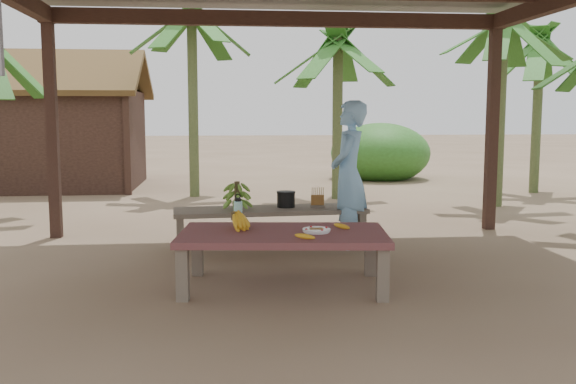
{
  "coord_description": "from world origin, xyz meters",
  "views": [
    {
      "loc": [
        -0.76,
        -5.82,
        1.53
      ],
      "look_at": [
        -0.13,
        0.11,
        0.8
      ],
      "focal_mm": 40.0,
      "sensor_mm": 36.0,
      "label": 1
    }
  ],
  "objects": [
    {
      "name": "skewer_rack",
      "position": [
        0.35,
        1.44,
        0.57
      ],
      "size": [
        0.19,
        0.09,
        0.24
      ],
      "primitive_type": null,
      "rotation": [
        0.0,
        0.0,
        0.07
      ],
      "color": "#A57F47",
      "rests_on": "bench"
    },
    {
      "name": "banana_plant_far",
      "position": [
        5.32,
        6.03,
        2.63
      ],
      "size": [
        1.8,
        1.8,
        3.12
      ],
      "color": "#596638",
      "rests_on": "ground"
    },
    {
      "name": "ripe_banana_bunch",
      "position": [
        -0.65,
        -0.15,
        0.59
      ],
      "size": [
        0.31,
        0.28,
        0.17
      ],
      "primitive_type": null,
      "rotation": [
        0.0,
        0.0,
        -0.12
      ],
      "color": "gold",
      "rests_on": "work_table"
    },
    {
      "name": "ground",
      "position": [
        0.0,
        0.0,
        0.0
      ],
      "size": [
        80.0,
        80.0,
        0.0
      ],
      "primitive_type": "plane",
      "color": "brown",
      "rests_on": "ground"
    },
    {
      "name": "cooking_pot",
      "position": [
        -0.0,
        1.52,
        0.54
      ],
      "size": [
        0.21,
        0.21,
        0.18
      ],
      "primitive_type": "cylinder",
      "color": "black",
      "rests_on": "bench"
    },
    {
      "name": "plate",
      "position": [
        0.07,
        -0.37,
        0.52
      ],
      "size": [
        0.24,
        0.24,
        0.04
      ],
      "color": "white",
      "rests_on": "work_table"
    },
    {
      "name": "bench",
      "position": [
        -0.19,
        1.45,
        0.39
      ],
      "size": [
        2.24,
        0.76,
        0.45
      ],
      "rotation": [
        0.0,
        0.0,
        0.07
      ],
      "color": "brown",
      "rests_on": "ground"
    },
    {
      "name": "banana_plant_ne",
      "position": [
        3.8,
        4.32,
        2.79
      ],
      "size": [
        1.8,
        1.8,
        3.28
      ],
      "color": "#596638",
      "rests_on": "ground"
    },
    {
      "name": "green_banana_stalk",
      "position": [
        -0.57,
        1.42,
        0.62
      ],
      "size": [
        0.31,
        0.31,
        0.33
      ],
      "primitive_type": null,
      "rotation": [
        0.0,
        0.0,
        0.07
      ],
      "color": "#598C2D",
      "rests_on": "bench"
    },
    {
      "name": "banana_plant_n",
      "position": [
        1.33,
        5.54,
        2.57
      ],
      "size": [
        1.8,
        1.8,
        3.06
      ],
      "color": "#596638",
      "rests_on": "ground"
    },
    {
      "name": "hut",
      "position": [
        -4.5,
        8.0,
        1.1
      ],
      "size": [
        4.4,
        3.43,
        2.85
      ],
      "color": "black",
      "rests_on": "ground"
    },
    {
      "name": "work_table",
      "position": [
        -0.22,
        -0.31,
        0.43
      ],
      "size": [
        1.9,
        1.19,
        0.5
      ],
      "rotation": [
        0.0,
        0.0,
        -0.11
      ],
      "color": "brown",
      "rests_on": "ground"
    },
    {
      "name": "woman",
      "position": [
        0.69,
        1.31,
        0.84
      ],
      "size": [
        0.61,
        0.72,
        1.68
      ],
      "primitive_type": "imported",
      "rotation": [
        0.0,
        0.0,
        -1.98
      ],
      "color": "#77AEE1",
      "rests_on": "ground"
    },
    {
      "name": "water_flask",
      "position": [
        -0.6,
        0.06,
        0.62
      ],
      "size": [
        0.08,
        0.08,
        0.3
      ],
      "color": "#41CBC5",
      "rests_on": "work_table"
    },
    {
      "name": "loose_banana_front",
      "position": [
        -0.07,
        -0.66,
        0.52
      ],
      "size": [
        0.18,
        0.09,
        0.04
      ],
      "primitive_type": "ellipsoid",
      "rotation": [
        0.0,
        0.0,
        1.29
      ],
      "color": "gold",
      "rests_on": "work_table"
    },
    {
      "name": "banana_plant_nw",
      "position": [
        -1.24,
        6.13,
        3.11
      ],
      "size": [
        1.8,
        1.8,
        3.61
      ],
      "color": "#596638",
      "rests_on": "ground"
    },
    {
      "name": "loose_banana_side",
      "position": [
        0.32,
        -0.21,
        0.52
      ],
      "size": [
        0.15,
        0.14,
        0.04
      ],
      "primitive_type": "ellipsoid",
      "rotation": [
        0.0,
        0.0,
        0.84
      ],
      "color": "gold",
      "rests_on": "work_table"
    }
  ]
}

